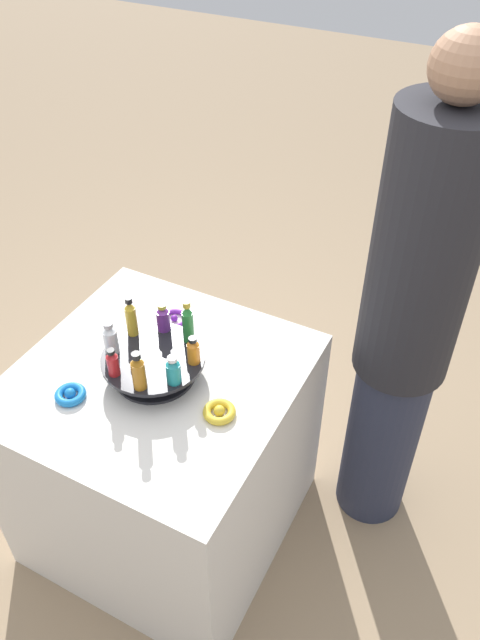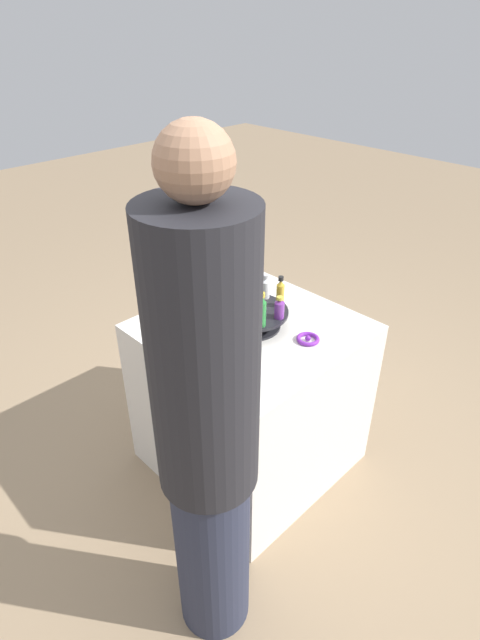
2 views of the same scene
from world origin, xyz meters
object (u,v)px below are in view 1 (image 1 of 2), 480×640
bottle_clear (110,339)px  bottle_red (113,363)px  bottle_gold (131,317)px  ribbon_bow_purple (174,319)px  ribbon_bow_blue (70,394)px  bottle_purple (163,318)px  bottle_orange (193,351)px  ribbon_bow_gold (219,412)px  bottle_amber (138,372)px  bottle_teal (173,371)px  person_figure (407,328)px  bottle_green (188,323)px  display_stand (154,364)px

bottle_clear → bottle_red: bottle_clear is taller
bottle_gold → ribbon_bow_purple: (0.18, -0.03, -0.13)m
ribbon_bow_blue → bottle_purple: bearing=-22.8°
bottle_gold → ribbon_bow_blue: size_ratio=1.52×
bottle_purple → bottle_red: size_ratio=1.05×
bottle_orange → ribbon_bow_gold: (-0.08, -0.13, -0.10)m
ribbon_bow_blue → bottle_amber: bearing=-70.6°
bottle_teal → bottle_gold: 0.24m
bottle_purple → person_figure: (0.31, -0.65, -0.02)m
bottle_gold → ribbon_bow_blue: 0.28m
bottle_green → bottle_purple: bottle_green is taller
bottle_purple → ribbon_bow_gold: (-0.16, -0.28, -0.11)m
bottle_green → bottle_purple: bearing=84.8°
person_figure → bottle_purple: bearing=-9.2°
display_stand → bottle_orange: bottle_orange is taller
ribbon_bow_blue → ribbon_bow_purple: 0.43m
bottle_teal → ribbon_bow_gold: 0.17m
bottle_amber → ribbon_bow_gold: 0.25m
bottle_clear → ribbon_bow_blue: (-0.15, 0.05, -0.11)m
ribbon_bow_blue → person_figure: 0.99m
bottle_green → ribbon_bow_gold: 0.27m
bottle_purple → bottle_gold: bearing=129.8°
bottle_red → bottle_gold: bearing=17.3°
bottle_gold → ribbon_bow_gold: bearing=-106.6°
bottle_red → bottle_amber: size_ratio=0.72×
bottle_teal → person_figure: 0.70m
bottle_green → bottle_red: bottle_green is taller
bottle_green → bottle_amber: (-0.22, 0.02, -0.01)m
bottle_orange → ribbon_bow_blue: bearing=128.5°
bottle_orange → ribbon_bow_purple: size_ratio=0.96×
display_stand → bottle_green: size_ratio=2.08×
bottle_teal → bottle_red: (-0.05, 0.16, -0.00)m
bottle_amber → ribbon_bow_blue: size_ratio=1.39×
bottle_amber → bottle_clear: bearing=62.3°
display_stand → person_figure: (0.42, -0.61, 0.06)m
ribbon_bow_blue → bottle_gold: bearing=-12.9°
bottle_red → bottle_green: bearing=-27.7°
bottle_teal → ribbon_bow_gold: size_ratio=0.99×
ribbon_bow_blue → person_figure: bearing=-51.8°
bottle_orange → ribbon_bow_blue: bottle_orange is taller
ribbon_bow_blue → ribbon_bow_gold: size_ratio=0.97×
display_stand → ribbon_bow_blue: (-0.18, 0.16, -0.03)m
ribbon_bow_blue → ribbon_bow_gold: bearing=-71.2°
person_figure → bottle_gold: bearing=-7.6°
ribbon_bow_purple → person_figure: (0.19, -0.69, 0.09)m
bottle_teal → bottle_red: size_ratio=1.01×
ribbon_bow_gold → person_figure: size_ratio=0.05×
display_stand → bottle_purple: 0.14m
ribbon_bow_blue → person_figure: person_figure is taller
bottle_clear → person_figure: (0.46, -0.73, -0.02)m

